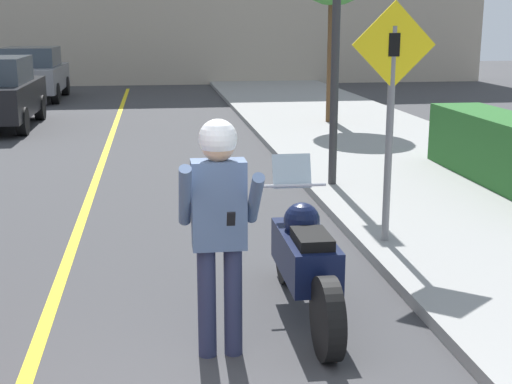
% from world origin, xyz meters
% --- Properties ---
extents(road_center_line, '(0.12, 36.00, 0.01)m').
position_xyz_m(road_center_line, '(-0.60, 6.00, 0.00)').
color(road_center_line, yellow).
rests_on(road_center_line, ground).
extents(motorcycle, '(0.62, 2.31, 1.31)m').
position_xyz_m(motorcycle, '(1.62, 2.31, 0.51)').
color(motorcycle, black).
rests_on(motorcycle, ground).
extents(person_biker, '(0.59, 0.49, 1.83)m').
position_xyz_m(person_biker, '(0.83, 1.64, 1.14)').
color(person_biker, '#282D4C').
rests_on(person_biker, ground).
extents(crossing_sign, '(0.91, 0.08, 2.60)m').
position_xyz_m(crossing_sign, '(2.88, 3.93, 1.68)').
color(crossing_sign, slate).
rests_on(crossing_sign, sidewalk_curb).
extents(traffic_light, '(0.26, 0.30, 3.60)m').
position_xyz_m(traffic_light, '(2.99, 6.77, 2.63)').
color(traffic_light, '#2D2D30').
rests_on(traffic_light, sidewalk_curb).
extents(parked_car_grey, '(1.88, 4.20, 1.68)m').
position_xyz_m(parked_car_grey, '(-3.47, 20.53, 0.86)').
color(parked_car_grey, black).
rests_on(parked_car_grey, ground).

